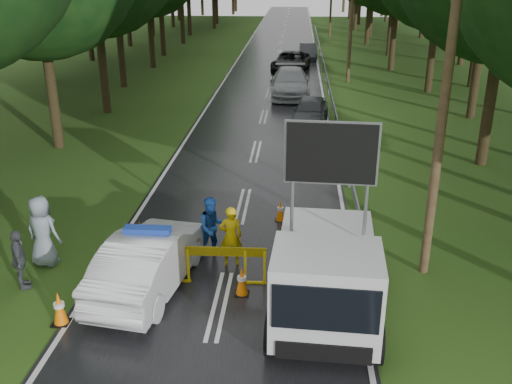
# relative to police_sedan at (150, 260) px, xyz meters

# --- Properties ---
(ground) EXTENTS (160.00, 160.00, 0.00)m
(ground) POSITION_rel_police_sedan_xyz_m (1.83, -0.70, -0.76)
(ground) COLOR #224212
(ground) RESTS_ON ground
(road) EXTENTS (7.00, 140.00, 0.02)m
(road) POSITION_rel_police_sedan_xyz_m (1.83, 29.30, -0.75)
(road) COLOR black
(road) RESTS_ON ground
(guardrail) EXTENTS (0.12, 60.06, 0.70)m
(guardrail) POSITION_rel_police_sedan_xyz_m (5.53, 28.97, -0.22)
(guardrail) COLOR gray
(guardrail) RESTS_ON ground
(utility_pole_near) EXTENTS (1.40, 0.24, 10.00)m
(utility_pole_near) POSITION_rel_police_sedan_xyz_m (7.03, 1.30, 4.30)
(utility_pole_near) COLOR #402C1E
(utility_pole_near) RESTS_ON ground
(utility_pole_mid) EXTENTS (1.40, 0.24, 10.00)m
(utility_pole_mid) POSITION_rel_police_sedan_xyz_m (7.03, 27.30, 4.30)
(utility_pole_mid) COLOR #402C1E
(utility_pole_mid) RESTS_ON ground
(police_sedan) EXTENTS (2.29, 4.81, 1.67)m
(police_sedan) POSITION_rel_police_sedan_xyz_m (0.00, 0.00, 0.00)
(police_sedan) COLOR silver
(police_sedan) RESTS_ON ground
(work_truck) EXTENTS (2.64, 5.45, 4.25)m
(work_truck) POSITION_rel_police_sedan_xyz_m (4.30, -0.95, 0.39)
(work_truck) COLOR gray
(work_truck) RESTS_ON ground
(barrier) EXTENTS (2.52, 0.11, 1.04)m
(barrier) POSITION_rel_police_sedan_xyz_m (1.63, 0.30, 0.02)
(barrier) COLOR #DDBC0C
(barrier) RESTS_ON ground
(officer) EXTENTS (0.70, 0.53, 1.71)m
(officer) POSITION_rel_police_sedan_xyz_m (1.88, 1.30, 0.09)
(officer) COLOR #DBB80B
(officer) RESTS_ON ground
(civilian) EXTENTS (1.06, 0.97, 1.76)m
(civilian) POSITION_rel_police_sedan_xyz_m (1.33, 1.75, 0.11)
(civilian) COLOR #17449A
(civilian) RESTS_ON ground
(bystander_mid) EXTENTS (0.78, 0.99, 1.58)m
(bystander_mid) POSITION_rel_police_sedan_xyz_m (-3.22, -0.25, 0.02)
(bystander_mid) COLOR #45484D
(bystander_mid) RESTS_ON ground
(bystander_right) EXTENTS (1.09, 0.84, 1.97)m
(bystander_right) POSITION_rel_police_sedan_xyz_m (-3.13, 0.97, 0.22)
(bystander_right) COLOR gray
(bystander_right) RESTS_ON ground
(queue_car_first) EXTENTS (2.08, 4.22, 1.38)m
(queue_car_first) POSITION_rel_police_sedan_xyz_m (4.26, 16.02, -0.07)
(queue_car_first) COLOR #3C3F43
(queue_car_first) RESTS_ON ground
(queue_car_second) EXTENTS (2.42, 5.69, 1.64)m
(queue_car_second) POSITION_rel_police_sedan_xyz_m (3.15, 22.68, 0.05)
(queue_car_second) COLOR #A5A8AD
(queue_car_second) RESTS_ON ground
(queue_car_third) EXTENTS (3.12, 5.58, 1.47)m
(queue_car_third) POSITION_rel_police_sedan_xyz_m (3.05, 31.12, -0.03)
(queue_car_third) COLOR black
(queue_car_third) RESTS_ON ground
(queue_car_fourth) EXTENTS (1.53, 3.92, 1.27)m
(queue_car_fourth) POSITION_rel_police_sedan_xyz_m (4.43, 37.41, -0.13)
(queue_car_fourth) COLOR #3D3F45
(queue_car_fourth) RESTS_ON ground
(cone_near_left) EXTENTS (0.39, 0.39, 0.83)m
(cone_near_left) POSITION_rel_police_sedan_xyz_m (-1.67, -1.70, -0.36)
(cone_near_left) COLOR black
(cone_near_left) RESTS_ON ground
(cone_center) EXTENTS (0.37, 0.37, 0.78)m
(cone_center) POSITION_rel_police_sedan_xyz_m (2.31, -0.19, -0.39)
(cone_center) COLOR black
(cone_center) RESTS_ON ground
(cone_far) EXTENTS (0.34, 0.34, 0.71)m
(cone_far) POSITION_rel_police_sedan_xyz_m (3.13, 4.23, -0.42)
(cone_far) COLOR black
(cone_far) RESTS_ON ground
(cone_left_mid) EXTENTS (0.36, 0.36, 0.76)m
(cone_left_mid) POSITION_rel_police_sedan_xyz_m (-0.88, 2.30, -0.40)
(cone_left_mid) COLOR black
(cone_left_mid) RESTS_ON ground
(cone_right) EXTENTS (0.31, 0.31, 0.66)m
(cone_right) POSITION_rel_police_sedan_xyz_m (4.81, 2.39, -0.45)
(cone_right) COLOR black
(cone_right) RESTS_ON ground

